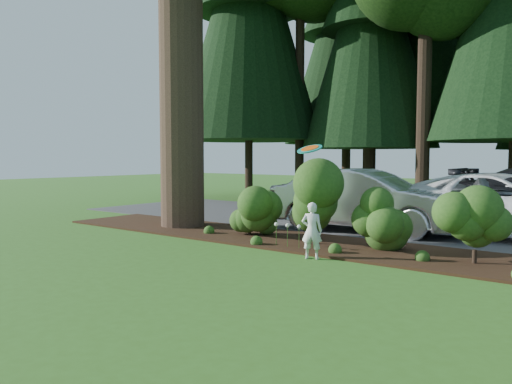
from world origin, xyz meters
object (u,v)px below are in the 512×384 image
Objects in this scene: car_silver_wagon at (367,200)px; car_white_suv at (505,205)px; frisbee at (310,149)px; child at (312,231)px.

car_white_suv is at bearing -72.08° from car_silver_wagon.
car_white_suv is 5.68m from frisbee.
child is at bearing -51.39° from frisbee.
child is (0.65, -3.86, -0.30)m from car_silver_wagon.
car_white_suv reaches higher than child.
car_white_suv is at bearing 60.45° from frisbee.
car_silver_wagon reaches higher than child.
car_silver_wagon is 0.89× the size of car_white_suv.
frisbee reaches higher than car_white_suv.
car_silver_wagon reaches higher than car_white_suv.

